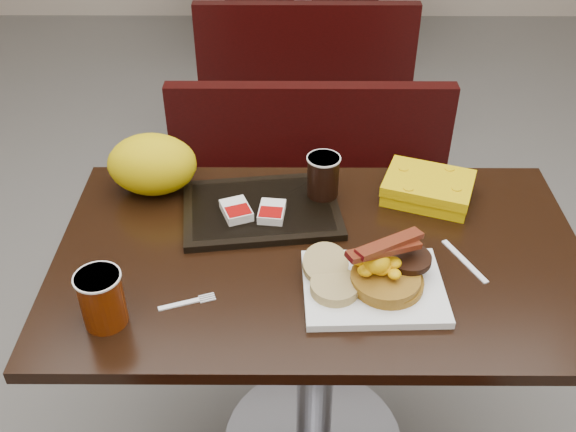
{
  "coord_description": "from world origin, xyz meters",
  "views": [
    {
      "loc": [
        -0.07,
        -1.14,
        1.72
      ],
      "look_at": [
        -0.07,
        0.04,
        0.82
      ],
      "focal_mm": 41.04,
      "sensor_mm": 36.0,
      "label": 1
    }
  ],
  "objects_px": {
    "pancake_stack": "(388,279)",
    "fork": "(179,304)",
    "tray": "(261,210)",
    "paper_bag": "(152,164)",
    "clamshell": "(428,188)",
    "table_near": "(316,361)",
    "bench_near_n": "(310,207)",
    "coffee_cup_far": "(323,176)",
    "coffee_cup_near": "(102,299)",
    "hashbrown_sleeve_left": "(236,210)",
    "table_far": "(303,9)",
    "knife": "(464,261)",
    "bench_far_s": "(305,62)",
    "hashbrown_sleeve_right": "(272,212)",
    "platter": "(373,288)"
  },
  "relations": [
    {
      "from": "hashbrown_sleeve_right",
      "to": "coffee_cup_far",
      "type": "distance_m",
      "value": 0.16
    },
    {
      "from": "fork",
      "to": "knife",
      "type": "height_order",
      "value": "same"
    },
    {
      "from": "bench_far_s",
      "to": "paper_bag",
      "type": "xyz_separation_m",
      "value": [
        -0.41,
        -1.66,
        0.47
      ]
    },
    {
      "from": "hashbrown_sleeve_left",
      "to": "hashbrown_sleeve_right",
      "type": "relative_size",
      "value": 1.03
    },
    {
      "from": "fork",
      "to": "tray",
      "type": "height_order",
      "value": "tray"
    },
    {
      "from": "bench_near_n",
      "to": "fork",
      "type": "relative_size",
      "value": 8.4
    },
    {
      "from": "table_near",
      "to": "coffee_cup_far",
      "type": "bearing_deg",
      "value": 86.72
    },
    {
      "from": "clamshell",
      "to": "pancake_stack",
      "type": "bearing_deg",
      "value": -92.55
    },
    {
      "from": "bench_near_n",
      "to": "coffee_cup_far",
      "type": "relative_size",
      "value": 9.37
    },
    {
      "from": "coffee_cup_far",
      "to": "fork",
      "type": "bearing_deg",
      "value": -129.72
    },
    {
      "from": "pancake_stack",
      "to": "fork",
      "type": "xyz_separation_m",
      "value": [
        -0.43,
        -0.04,
        -0.03
      ]
    },
    {
      "from": "bench_far_s",
      "to": "clamshell",
      "type": "relative_size",
      "value": 4.72
    },
    {
      "from": "knife",
      "to": "clamshell",
      "type": "xyz_separation_m",
      "value": [
        -0.04,
        0.25,
        0.03
      ]
    },
    {
      "from": "bench_near_n",
      "to": "pancake_stack",
      "type": "relative_size",
      "value": 6.59
    },
    {
      "from": "fork",
      "to": "clamshell",
      "type": "bearing_deg",
      "value": 14.72
    },
    {
      "from": "table_near",
      "to": "platter",
      "type": "xyz_separation_m",
      "value": [
        0.11,
        -0.13,
        0.38
      ]
    },
    {
      "from": "knife",
      "to": "clamshell",
      "type": "distance_m",
      "value": 0.25
    },
    {
      "from": "tray",
      "to": "pancake_stack",
      "type": "bearing_deg",
      "value": -52.34
    },
    {
      "from": "tray",
      "to": "clamshell",
      "type": "bearing_deg",
      "value": 1.63
    },
    {
      "from": "coffee_cup_near",
      "to": "tray",
      "type": "relative_size",
      "value": 0.32
    },
    {
      "from": "table_far",
      "to": "platter",
      "type": "height_order",
      "value": "platter"
    },
    {
      "from": "coffee_cup_near",
      "to": "tray",
      "type": "distance_m",
      "value": 0.47
    },
    {
      "from": "bench_far_s",
      "to": "pancake_stack",
      "type": "relative_size",
      "value": 6.59
    },
    {
      "from": "table_near",
      "to": "bench_near_n",
      "type": "bearing_deg",
      "value": 90.0
    },
    {
      "from": "paper_bag",
      "to": "pancake_stack",
      "type": "bearing_deg",
      "value": -34.1
    },
    {
      "from": "pancake_stack",
      "to": "hashbrown_sleeve_left",
      "type": "distance_m",
      "value": 0.41
    },
    {
      "from": "hashbrown_sleeve_left",
      "to": "paper_bag",
      "type": "height_order",
      "value": "paper_bag"
    },
    {
      "from": "bench_near_n",
      "to": "knife",
      "type": "distance_m",
      "value": 0.89
    },
    {
      "from": "bench_near_n",
      "to": "hashbrown_sleeve_right",
      "type": "xyz_separation_m",
      "value": [
        -0.11,
        -0.59,
        0.42
      ]
    },
    {
      "from": "bench_far_s",
      "to": "paper_bag",
      "type": "height_order",
      "value": "paper_bag"
    },
    {
      "from": "bench_far_s",
      "to": "clamshell",
      "type": "xyz_separation_m",
      "value": [
        0.28,
        -1.69,
        0.42
      ]
    },
    {
      "from": "bench_far_s",
      "to": "hashbrown_sleeve_left",
      "type": "xyz_separation_m",
      "value": [
        -0.2,
        -1.78,
        0.42
      ]
    },
    {
      "from": "bench_near_n",
      "to": "coffee_cup_near",
      "type": "distance_m",
      "value": 1.11
    },
    {
      "from": "bench_near_n",
      "to": "hashbrown_sleeve_right",
      "type": "distance_m",
      "value": 0.73
    },
    {
      "from": "bench_far_s",
      "to": "pancake_stack",
      "type": "xyz_separation_m",
      "value": [
        0.14,
        -2.03,
        0.42
      ]
    },
    {
      "from": "pancake_stack",
      "to": "knife",
      "type": "bearing_deg",
      "value": 27.09
    },
    {
      "from": "platter",
      "to": "table_near",
      "type": "bearing_deg",
      "value": 128.5
    },
    {
      "from": "knife",
      "to": "hashbrown_sleeve_left",
      "type": "relative_size",
      "value": 1.86
    },
    {
      "from": "bench_near_n",
      "to": "bench_far_s",
      "type": "bearing_deg",
      "value": 90.0
    },
    {
      "from": "hashbrown_sleeve_left",
      "to": "table_near",
      "type": "bearing_deg",
      "value": -51.82
    },
    {
      "from": "hashbrown_sleeve_left",
      "to": "pancake_stack",
      "type": "bearing_deg",
      "value": -57.3
    },
    {
      "from": "table_far",
      "to": "coffee_cup_far",
      "type": "height_order",
      "value": "coffee_cup_far"
    },
    {
      "from": "table_near",
      "to": "fork",
      "type": "relative_size",
      "value": 10.07
    },
    {
      "from": "fork",
      "to": "coffee_cup_far",
      "type": "relative_size",
      "value": 1.12
    },
    {
      "from": "table_far",
      "to": "tray",
      "type": "bearing_deg",
      "value": -93.24
    },
    {
      "from": "pancake_stack",
      "to": "tray",
      "type": "height_order",
      "value": "pancake_stack"
    },
    {
      "from": "table_near",
      "to": "bench_far_s",
      "type": "height_order",
      "value": "table_near"
    },
    {
      "from": "coffee_cup_near",
      "to": "paper_bag",
      "type": "xyz_separation_m",
      "value": [
        0.02,
        0.46,
        0.02
      ]
    },
    {
      "from": "coffee_cup_near",
      "to": "hashbrown_sleeve_right",
      "type": "bearing_deg",
      "value": 45.48
    },
    {
      "from": "table_near",
      "to": "paper_bag",
      "type": "xyz_separation_m",
      "value": [
        -0.41,
        0.24,
        0.45
      ]
    }
  ]
}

